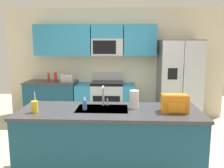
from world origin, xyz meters
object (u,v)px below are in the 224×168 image
bottle_red (56,77)px  soap_dispenser (85,105)px  backpack (175,103)px  paper_towel_roll (134,99)px  pepper_mill (49,77)px  drink_cup_yellow (35,107)px  sink_faucet (103,94)px  range_oven (106,101)px  toaster (67,78)px  refrigerator (179,82)px

bottle_red → soap_dispenser: bearing=-65.5°
backpack → bottle_red: bearing=133.1°
bottle_red → paper_towel_roll: 2.79m
backpack → soap_dispenser: bearing=177.8°
pepper_mill → drink_cup_yellow: bearing=-76.0°
pepper_mill → sink_faucet: sink_faucet is taller
range_oven → toaster: (-0.89, -0.05, 0.55)m
range_oven → soap_dispenser: (-0.10, -2.36, 0.53)m
refrigerator → paper_towel_roll: bearing=-116.9°
sink_faucet → soap_dispenser: sink_faucet is taller
toaster → bottle_red: 0.27m
pepper_mill → bottle_red: size_ratio=0.88×
toaster → backpack: size_ratio=0.88×
pepper_mill → backpack: 3.39m
toaster → pepper_mill: (-0.45, 0.05, 0.01)m
refrigerator → bottle_red: (-2.81, 0.03, 0.09)m
toaster → soap_dispenser: toaster is taller
toaster → paper_towel_roll: 2.63m
sink_faucet → backpack: size_ratio=0.88×
pepper_mill → soap_dispenser: size_ratio=1.16×
range_oven → soap_dispenser: bearing=-92.4°
backpack → drink_cup_yellow: bearing=-176.4°
toaster → bottle_red: bearing=177.7°
bottle_red → backpack: (2.21, -2.37, 0.01)m
sink_faucet → backpack: bearing=-15.1°
sink_faucet → drink_cup_yellow: bearing=-156.7°
toaster → drink_cup_yellow: bearing=-85.8°
bottle_red → paper_towel_roll: (1.71, -2.21, 0.01)m
soap_dispenser → backpack: backpack is taller
pepper_mill → drink_cup_yellow: (0.63, -2.52, -0.02)m
paper_towel_roll → backpack: bearing=-17.5°
refrigerator → drink_cup_yellow: bearing=-134.0°
sink_faucet → drink_cup_yellow: sink_faucet is taller
pepper_mill → sink_faucet: size_ratio=0.70×
refrigerator → backpack: refrigerator is taller
bottle_red → paper_towel_roll: size_ratio=0.93×
drink_cup_yellow → backpack: size_ratio=0.84×
toaster → refrigerator: bearing=-0.4°
sink_faucet → paper_towel_roll: bearing=-12.1°
pepper_mill → bottle_red: bottle_red is taller
toaster → paper_towel_roll: (1.44, -2.20, 0.03)m
backpack → pepper_mill: bearing=134.8°
toaster → pepper_mill: pepper_mill is taller
refrigerator → sink_faucet: (-1.53, -2.09, 0.14)m
bottle_red → range_oven: bearing=2.1°
refrigerator → backpack: 2.41m
paper_towel_roll → refrigerator: bearing=63.1°
refrigerator → sink_faucet: size_ratio=6.56×
bottle_red → soap_dispenser: bottle_red is taller
soap_dispenser → backpack: 1.16m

